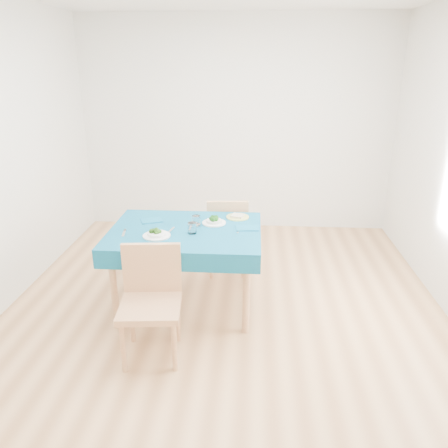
# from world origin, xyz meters

# --- Properties ---
(room_shell) EXTENTS (4.02, 4.52, 2.73)m
(room_shell) POSITION_xyz_m (0.00, 0.00, 1.35)
(room_shell) COLOR #A37043
(room_shell) RESTS_ON ground
(table) EXTENTS (1.31, 1.00, 0.76)m
(table) POSITION_xyz_m (-0.35, 0.09, 0.38)
(table) COLOR navy
(table) RESTS_ON ground
(chair_near) EXTENTS (0.49, 0.53, 1.12)m
(chair_near) POSITION_xyz_m (-0.50, -0.66, 0.56)
(chair_near) COLOR #B27F54
(chair_near) RESTS_ON ground
(chair_far) EXTENTS (0.45, 0.49, 1.03)m
(chair_far) POSITION_xyz_m (-0.03, 0.82, 0.52)
(chair_far) COLOR #B27F54
(chair_far) RESTS_ON ground
(bowl_near) EXTENTS (0.23, 0.23, 0.07)m
(bowl_near) POSITION_xyz_m (-0.56, -0.09, 0.79)
(bowl_near) COLOR white
(bowl_near) RESTS_ON table
(bowl_far) EXTENTS (0.21, 0.21, 0.07)m
(bowl_far) POSITION_xyz_m (-0.11, 0.25, 0.79)
(bowl_far) COLOR white
(bowl_far) RESTS_ON table
(fork_near) EXTENTS (0.05, 0.16, 0.00)m
(fork_near) POSITION_xyz_m (-0.86, -0.04, 0.76)
(fork_near) COLOR silver
(fork_near) RESTS_ON table
(knife_near) EXTENTS (0.06, 0.23, 0.00)m
(knife_near) POSITION_xyz_m (-0.47, 0.01, 0.76)
(knife_near) COLOR silver
(knife_near) RESTS_ON table
(fork_far) EXTENTS (0.04, 0.19, 0.00)m
(fork_far) POSITION_xyz_m (-0.27, 0.18, 0.76)
(fork_far) COLOR silver
(fork_far) RESTS_ON table
(knife_far) EXTENTS (0.03, 0.20, 0.00)m
(knife_far) POSITION_xyz_m (0.12, 0.12, 0.76)
(knife_far) COLOR silver
(knife_far) RESTS_ON table
(napkin_near) EXTENTS (0.23, 0.19, 0.01)m
(napkin_near) POSITION_xyz_m (-0.69, 0.27, 0.76)
(napkin_near) COLOR #0D5475
(napkin_near) RESTS_ON table
(napkin_far) EXTENTS (0.20, 0.15, 0.01)m
(napkin_far) POSITION_xyz_m (0.19, 0.14, 0.76)
(napkin_far) COLOR #0D5475
(napkin_far) RESTS_ON table
(tumbler_center) EXTENTS (0.07, 0.07, 0.10)m
(tumbler_center) POSITION_xyz_m (-0.26, 0.18, 0.81)
(tumbler_center) COLOR white
(tumbler_center) RESTS_ON table
(tumbler_side) EXTENTS (0.08, 0.08, 0.10)m
(tumbler_side) POSITION_xyz_m (-0.27, 0.00, 0.81)
(tumbler_side) COLOR white
(tumbler_side) RESTS_ON table
(side_plate) EXTENTS (0.21, 0.21, 0.01)m
(side_plate) POSITION_xyz_m (0.10, 0.43, 0.76)
(side_plate) COLOR #C3CB63
(side_plate) RESTS_ON table
(bread_slice) EXTENTS (0.14, 0.14, 0.02)m
(bread_slice) POSITION_xyz_m (0.10, 0.43, 0.78)
(bread_slice) COLOR beige
(bread_slice) RESTS_ON side_plate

